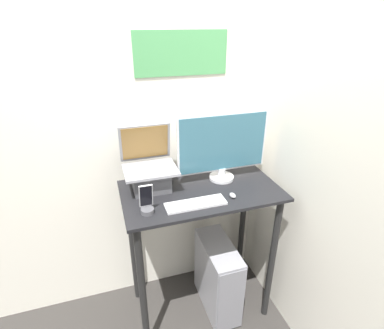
{
  "coord_description": "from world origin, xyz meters",
  "views": [
    {
      "loc": [
        -0.54,
        -1.24,
        1.96
      ],
      "look_at": [
        -0.06,
        0.27,
        1.2
      ],
      "focal_mm": 28.0,
      "sensor_mm": 36.0,
      "label": 1
    }
  ],
  "objects_px": {
    "mouse": "(233,195)",
    "keyboard": "(196,204)",
    "laptop": "(150,173)",
    "monitor": "(223,147)",
    "computer_tower": "(218,276)",
    "cell_phone": "(147,205)"
  },
  "relations": [
    {
      "from": "monitor",
      "to": "cell_phone",
      "type": "height_order",
      "value": "monitor"
    },
    {
      "from": "keyboard",
      "to": "mouse",
      "type": "distance_m",
      "value": 0.24
    },
    {
      "from": "laptop",
      "to": "keyboard",
      "type": "height_order",
      "value": "laptop"
    },
    {
      "from": "keyboard",
      "to": "mouse",
      "type": "relative_size",
      "value": 6.56
    },
    {
      "from": "mouse",
      "to": "laptop",
      "type": "bearing_deg",
      "value": 150.22
    },
    {
      "from": "mouse",
      "to": "keyboard",
      "type": "bearing_deg",
      "value": -176.92
    },
    {
      "from": "laptop",
      "to": "cell_phone",
      "type": "bearing_deg",
      "value": -105.2
    },
    {
      "from": "laptop",
      "to": "computer_tower",
      "type": "xyz_separation_m",
      "value": [
        0.42,
        -0.15,
        -0.84
      ]
    },
    {
      "from": "monitor",
      "to": "mouse",
      "type": "xyz_separation_m",
      "value": [
        -0.03,
        -0.24,
        -0.21
      ]
    },
    {
      "from": "monitor",
      "to": "mouse",
      "type": "relative_size",
      "value": 11.16
    },
    {
      "from": "keyboard",
      "to": "cell_phone",
      "type": "bearing_deg",
      "value": 177.58
    },
    {
      "from": "laptop",
      "to": "monitor",
      "type": "relative_size",
      "value": 0.64
    },
    {
      "from": "keyboard",
      "to": "computer_tower",
      "type": "height_order",
      "value": "keyboard"
    },
    {
      "from": "keyboard",
      "to": "computer_tower",
      "type": "distance_m",
      "value": 0.78
    },
    {
      "from": "cell_phone",
      "to": "keyboard",
      "type": "bearing_deg",
      "value": -2.42
    },
    {
      "from": "keyboard",
      "to": "computer_tower",
      "type": "xyz_separation_m",
      "value": [
        0.21,
        0.12,
        -0.74
      ]
    },
    {
      "from": "monitor",
      "to": "laptop",
      "type": "bearing_deg",
      "value": 177.97
    },
    {
      "from": "cell_phone",
      "to": "computer_tower",
      "type": "xyz_separation_m",
      "value": [
        0.49,
        0.11,
        -0.79
      ]
    },
    {
      "from": "laptop",
      "to": "monitor",
      "type": "height_order",
      "value": "monitor"
    },
    {
      "from": "mouse",
      "to": "monitor",
      "type": "bearing_deg",
      "value": 83.58
    },
    {
      "from": "laptop",
      "to": "monitor",
      "type": "xyz_separation_m",
      "value": [
        0.47,
        -0.02,
        0.12
      ]
    },
    {
      "from": "laptop",
      "to": "mouse",
      "type": "height_order",
      "value": "laptop"
    }
  ]
}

